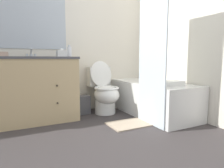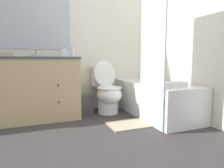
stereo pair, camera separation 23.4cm
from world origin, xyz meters
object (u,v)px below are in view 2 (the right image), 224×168
Objects in this scene: vanity_cabinet at (38,88)px; bathtub at (156,99)px; wastebasket at (85,104)px; hand_towel_folded at (1,54)px; bath_mat at (130,124)px; soap_dispenser at (72,52)px; toilet at (107,92)px; sink_faucet at (36,55)px; tissue_box at (65,54)px; bath_towel_folded at (172,84)px.

vanity_cabinet reaches higher than bathtub.
hand_towel_folded is at bearing -167.68° from wastebasket.
soap_dispenser is at bearing 130.27° from bath_mat.
hand_towel_folded is (-2.11, 0.28, 0.67)m from bathtub.
wastebasket is at bearing 115.76° from bath_mat.
soap_dispenser is 0.71× the size of hand_towel_folded.
bathtub is 6.11× the size of hand_towel_folded.
toilet is 2.88× the size of wastebasket.
sink_faucet reaches higher than wastebasket.
sink_faucet is at bearing 41.20° from hand_towel_folded.
sink_faucet is 0.45m from tissue_box.
sink_faucet is 2.01m from bath_towel_folded.
sink_faucet is 0.17× the size of toilet.
bath_towel_folded is (-0.07, -0.46, 0.28)m from bathtub.
bath_towel_folded is at bearing -98.45° from bathtub.
soap_dispenser is at bearing 3.44° from tissue_box.
bath_towel_folded is at bearing -20.00° from hand_towel_folded.
hand_towel_folded reaches higher than wastebasket.
hand_towel_folded is at bearing 159.33° from bath_mat.
wastebasket is 1.41m from bath_towel_folded.
sink_faucet is at bearing 145.93° from bath_towel_folded.
tissue_box reaches higher than bath_mat.
bathtub is (1.70, -0.45, -0.20)m from vanity_cabinet.
toilet is 1.49× the size of bath_mat.
tissue_box reaches higher than bathtub.
sink_faucet reaches higher than bath_mat.
soap_dispenser is (-1.20, 0.42, 0.72)m from bathtub.
wastebasket is at bearing 5.55° from vanity_cabinet.
hand_towel_folded is 2.21m from bath_towel_folded.
bath_mat is (1.10, -0.93, -0.93)m from sink_faucet.
bath_towel_folded is (1.63, -0.92, 0.08)m from vanity_cabinet.
tissue_box is (0.39, -0.04, 0.49)m from vanity_cabinet.
hand_towel_folded reaches higher than bath_towel_folded.
toilet reaches higher than bath_towel_folded.
hand_towel_folded is at bearing 172.50° from bathtub.
toilet is at bearing 148.52° from bathtub.
tissue_box is (-0.32, -0.11, 0.80)m from wastebasket.
toilet is (1.05, -0.05, -0.12)m from vanity_cabinet.
sink_faucet is 0.49× the size of wastebasket.
bathtub is (0.65, -0.40, -0.08)m from toilet.
toilet is at bearing 123.98° from bath_towel_folded.
toilet is 0.56× the size of bathtub.
bath_towel_folded is 0.63× the size of bath_mat.
vanity_cabinet is at bearing 145.88° from bath_mat.
toilet is 1.58m from hand_towel_folded.
wastebasket is at bearing 19.03° from tissue_box.
tissue_box is at bearing -6.27° from vanity_cabinet.
vanity_cabinet is 1.77m from bathtub.
hand_towel_folded is at bearing -156.86° from vanity_cabinet.
vanity_cabinet is at bearing 175.93° from soap_dispenser.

